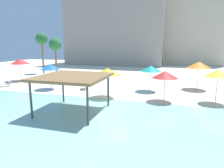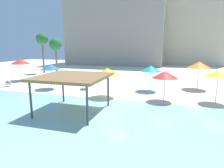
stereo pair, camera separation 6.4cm
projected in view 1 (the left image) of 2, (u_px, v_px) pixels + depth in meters
The scene contains 16 objects.
ground_plane at pixel (113, 105), 15.57m from camera, with size 80.00×80.00×0.00m, color beige.
lagoon_water at pixel (85, 133), 10.64m from camera, with size 44.00×13.50×0.04m, color #99D1C6.
shade_pavilion at pixel (72, 78), 13.57m from camera, with size 4.61×4.61×2.62m.
beach_umbrella_red_0 at pixel (165, 75), 16.36m from camera, with size 2.12×2.12×2.57m.
beach_umbrella_teal_2 at pixel (151, 68), 20.03m from camera, with size 2.10×2.10×2.62m.
beach_umbrella_yellow_3 at pixel (107, 72), 17.61m from camera, with size 2.35×2.35×2.66m.
beach_umbrella_red_4 at pixel (20, 61), 25.67m from camera, with size 2.38×2.38×2.89m.
beach_umbrella_yellow_5 at pixel (218, 73), 15.77m from camera, with size 2.05×2.05×2.74m.
beach_umbrella_orange_6 at pixel (199, 65), 20.81m from camera, with size 2.47×2.47×2.95m.
beach_umbrella_blue_7 at pixel (50, 67), 20.98m from camera, with size 2.07×2.07×2.68m.
lounge_chair_2 at pixel (84, 85), 21.51m from camera, with size 1.19×1.99×0.74m.
lounge_chair_3 at pixel (4, 84), 22.33m from camera, with size 1.58×1.90×0.74m.
palm_tree_0 at pixel (42, 40), 32.03m from camera, with size 1.90×1.90×6.59m.
palm_tree_1 at pixel (55, 45), 29.98m from camera, with size 1.90×1.90×5.69m.
hotel_block_0 at pixel (116, 24), 46.94m from camera, with size 22.34×10.84×19.20m, color #9E9384.
hotel_block_1 at pixel (181, 34), 47.32m from camera, with size 18.58×8.23×14.44m, color beige.
Camera 1 is at (4.26, -14.31, 4.73)m, focal length 31.64 mm.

